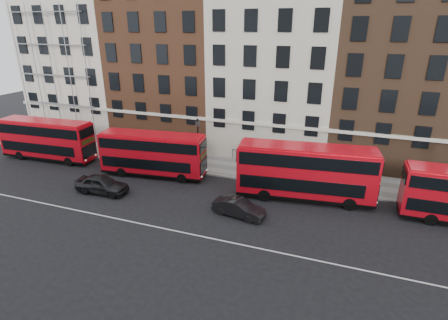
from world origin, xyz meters
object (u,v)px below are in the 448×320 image
(car_front, at_px, (239,208))
(car_rear, at_px, (102,184))
(bus_a, at_px, (47,139))
(bus_c, at_px, (305,171))
(bus_b, at_px, (152,153))

(car_front, bearing_deg, car_rear, 100.23)
(bus_a, distance_m, bus_c, 27.15)
(car_rear, distance_m, car_front, 12.33)
(bus_c, relative_size, car_front, 2.78)
(bus_c, bearing_deg, bus_b, 173.32)
(bus_a, height_order, car_front, bus_a)
(car_rear, bearing_deg, bus_b, -28.27)
(bus_c, height_order, car_front, bus_c)
(bus_b, bearing_deg, bus_c, -6.63)
(bus_b, height_order, car_rear, bus_b)
(bus_a, xyz_separation_m, bus_b, (12.87, -0.00, -0.06))
(car_rear, relative_size, car_front, 1.14)
(car_front, bearing_deg, bus_c, -34.32)
(bus_c, bearing_deg, car_rear, -170.54)
(bus_a, relative_size, car_rear, 2.24)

